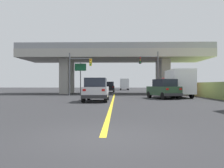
# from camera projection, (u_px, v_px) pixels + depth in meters

# --- Properties ---
(ground) EXTENTS (160.00, 160.00, 0.00)m
(ground) POSITION_uv_depth(u_px,v_px,m) (115.00, 93.00, 37.49)
(ground) COLOR #2B2B2D
(overpass_bridge) EXTENTS (29.70, 8.97, 7.68)m
(overpass_bridge) POSITION_uv_depth(u_px,v_px,m) (115.00, 60.00, 37.50)
(overpass_bridge) COLOR #A8A59E
(overpass_bridge) RESTS_ON ground
(lane_divider_stripe) EXTENTS (0.20, 28.21, 0.01)m
(lane_divider_stripe) POSITION_uv_depth(u_px,v_px,m) (113.00, 101.00, 20.25)
(lane_divider_stripe) COLOR yellow
(lane_divider_stripe) RESTS_ON ground
(suv_lead) EXTENTS (2.04, 4.52, 2.02)m
(suv_lead) POSITION_uv_depth(u_px,v_px,m) (96.00, 90.00, 19.75)
(suv_lead) COLOR silver
(suv_lead) RESTS_ON ground
(suv_crossing) EXTENTS (3.01, 4.75, 2.02)m
(suv_crossing) POSITION_uv_depth(u_px,v_px,m) (164.00, 89.00, 23.54)
(suv_crossing) COLOR #2D4C33
(suv_crossing) RESTS_ON ground
(box_truck) EXTENTS (2.33, 6.69, 3.10)m
(box_truck) POSITION_uv_depth(u_px,v_px,m) (178.00, 83.00, 26.11)
(box_truck) COLOR red
(box_truck) RESTS_ON ground
(sedan_oncoming) EXTENTS (1.99, 4.67, 2.02)m
(sedan_oncoming) POSITION_uv_depth(u_px,v_px,m) (109.00, 87.00, 43.31)
(sedan_oncoming) COLOR black
(sedan_oncoming) RESTS_ON ground
(traffic_signal_nearside) EXTENTS (2.70, 0.36, 6.00)m
(traffic_signal_nearside) POSITION_uv_depth(u_px,v_px,m) (152.00, 68.00, 31.16)
(traffic_signal_nearside) COLOR #56595E
(traffic_signal_nearside) RESTS_ON ground
(traffic_signal_farside) EXTENTS (3.09, 0.36, 5.76)m
(traffic_signal_farside) POSITION_uv_depth(u_px,v_px,m) (77.00, 69.00, 30.59)
(traffic_signal_farside) COLOR #56595E
(traffic_signal_farside) RESTS_ON ground
(highway_sign) EXTENTS (1.83, 0.17, 4.96)m
(highway_sign) POSITION_uv_depth(u_px,v_px,m) (80.00, 70.00, 35.75)
(highway_sign) COLOR #56595E
(highway_sign) RESTS_ON ground
(semi_truck_distant) EXTENTS (2.33, 6.58, 3.07)m
(semi_truck_distant) POSITION_uv_depth(u_px,v_px,m) (124.00, 84.00, 62.86)
(semi_truck_distant) COLOR silver
(semi_truck_distant) RESTS_ON ground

